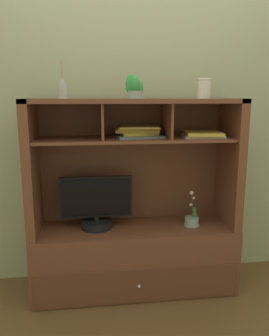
{
  "coord_description": "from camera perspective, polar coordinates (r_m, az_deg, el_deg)",
  "views": [
    {
      "loc": [
        -0.3,
        -2.32,
        1.41
      ],
      "look_at": [
        0.0,
        0.0,
        0.92
      ],
      "focal_mm": 36.26,
      "sensor_mm": 36.0,
      "label": 1
    }
  ],
  "objects": [
    {
      "name": "floor_plane",
      "position": [
        2.73,
        0.0,
        -19.4
      ],
      "size": [
        6.0,
        6.0,
        0.02
      ],
      "primitive_type": "cube",
      "color": "brown",
      "rests_on": "ground"
    },
    {
      "name": "back_wall",
      "position": [
        2.59,
        -0.74,
        11.67
      ],
      "size": [
        6.0,
        0.02,
        2.8
      ],
      "primitive_type": "cube",
      "color": "#A5A982",
      "rests_on": "ground"
    },
    {
      "name": "media_console",
      "position": [
        2.54,
        -0.03,
        -10.67
      ],
      "size": [
        1.46,
        0.48,
        1.4
      ],
      "color": "brown",
      "rests_on": "ground"
    },
    {
      "name": "tv_monitor",
      "position": [
        2.46,
        -6.45,
        -6.44
      ],
      "size": [
        0.51,
        0.23,
        0.38
      ],
      "color": "black",
      "rests_on": "media_console"
    },
    {
      "name": "potted_orchid",
      "position": [
        2.56,
        9.63,
        -8.58
      ],
      "size": [
        0.12,
        0.12,
        0.27
      ],
      "color": "#93A197",
      "rests_on": "media_console"
    },
    {
      "name": "magazine_stack_left",
      "position": [
        2.39,
        0.53,
        6.13
      ],
      "size": [
        0.36,
        0.32,
        0.08
      ],
      "color": "slate",
      "rests_on": "media_console"
    },
    {
      "name": "magazine_stack_centre",
      "position": [
        2.42,
        11.37,
        5.58
      ],
      "size": [
        0.28,
        0.3,
        0.04
      ],
      "color": "beige",
      "rests_on": "media_console"
    },
    {
      "name": "diffuser_bottle",
      "position": [
        2.31,
        -12.04,
        12.68
      ],
      "size": [
        0.06,
        0.06,
        0.24
      ],
      "color": "#B1B1AD",
      "rests_on": "media_console"
    },
    {
      "name": "potted_succulent",
      "position": [
        2.33,
        0.02,
        13.34
      ],
      "size": [
        0.12,
        0.11,
        0.16
      ],
      "color": "#919C92",
      "rests_on": "media_console"
    },
    {
      "name": "ceramic_vase",
      "position": [
        2.42,
        11.63,
        12.95
      ],
      "size": [
        0.09,
        0.09,
        0.13
      ],
      "color": "silver",
      "rests_on": "media_console"
    }
  ]
}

